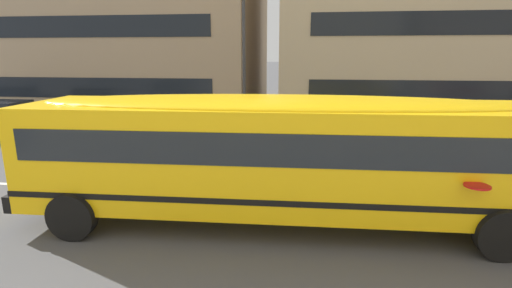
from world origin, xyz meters
The scene contains 7 objects.
ground_plane centered at (0.00, 0.00, 0.00)m, with size 400.00×400.00×0.00m, color #4C4C4F.
sidewalk_far centered at (0.00, 8.43, 0.01)m, with size 120.00×3.00×0.01m, color gray.
lane_centreline centered at (0.00, 0.00, 0.00)m, with size 110.00×0.16×0.01m, color silver.
school_bus centered at (-0.56, -1.54, 1.69)m, with size 12.76×3.04×2.84m.
parked_car_beige_by_entrance centered at (-13.82, 5.94, 0.84)m, with size 3.91×1.90×1.64m.
street_lamp centered at (-3.03, 7.73, 4.31)m, with size 0.44×0.44×6.80m.
apartment_block_far_left centered at (-13.10, 16.63, 6.65)m, with size 19.15×13.45×13.30m.
Camera 1 is at (-0.31, -9.43, 3.67)m, focal length 26.45 mm.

